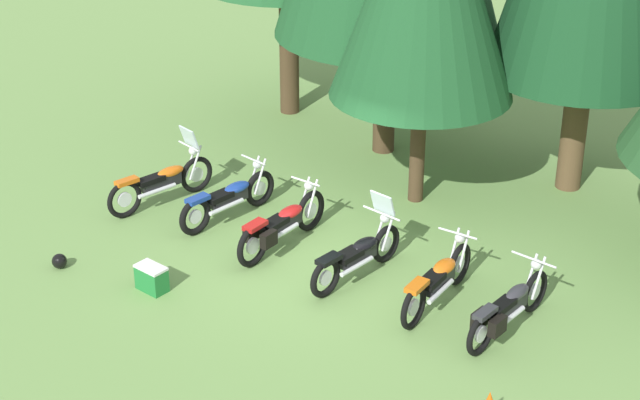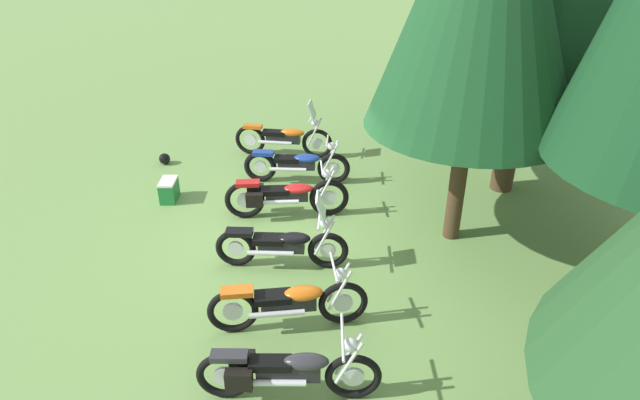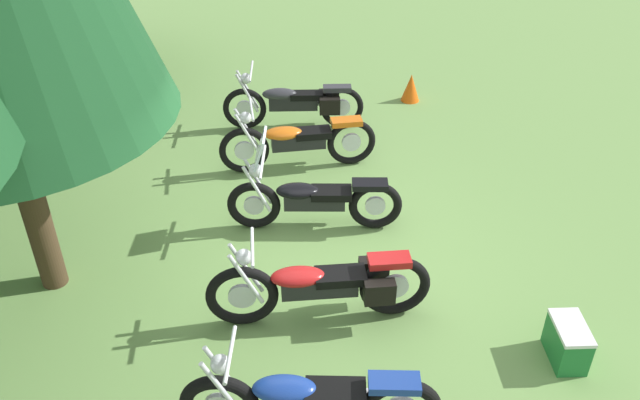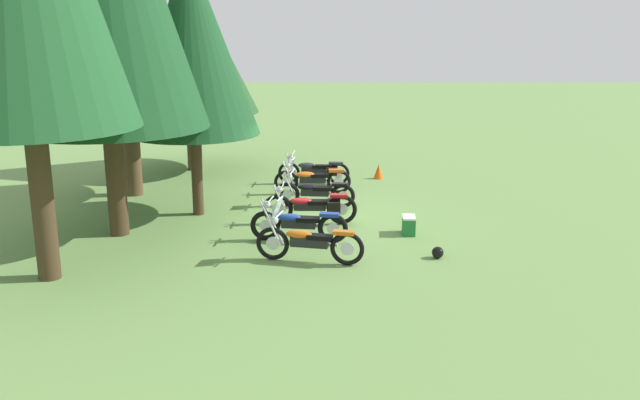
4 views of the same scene
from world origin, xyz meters
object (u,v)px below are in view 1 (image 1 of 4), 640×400
(motorcycle_4, at_px, (438,280))
(dropped_helmet, at_px, (59,261))
(motorcycle_2, at_px, (281,224))
(picnic_cooler, at_px, (152,278))
(motorcycle_5, at_px, (508,308))
(motorcycle_3, at_px, (358,254))
(motorcycle_1, at_px, (229,198))
(motorcycle_0, at_px, (163,181))

(motorcycle_4, bearing_deg, dropped_helmet, 113.13)
(motorcycle_2, distance_m, picnic_cooler, 2.49)
(motorcycle_5, bearing_deg, motorcycle_3, 94.16)
(dropped_helmet, bearing_deg, motorcycle_4, 26.33)
(motorcycle_3, height_order, picnic_cooler, motorcycle_3)
(motorcycle_3, distance_m, motorcycle_5, 2.73)
(picnic_cooler, distance_m, dropped_helmet, 1.81)
(motorcycle_1, relative_size, motorcycle_3, 1.04)
(picnic_cooler, bearing_deg, motorcycle_1, 103.31)
(motorcycle_0, bearing_deg, motorcycle_1, -67.82)
(motorcycle_2, bearing_deg, motorcycle_5, -90.03)
(motorcycle_1, distance_m, picnic_cooler, 2.70)
(motorcycle_0, xyz_separation_m, dropped_helmet, (0.28, -2.79, -0.34))
(dropped_helmet, bearing_deg, motorcycle_3, 32.99)
(motorcycle_2, bearing_deg, motorcycle_3, -90.82)
(motorcycle_4, relative_size, picnic_cooler, 4.23)
(motorcycle_0, height_order, motorcycle_4, motorcycle_0)
(motorcycle_0, xyz_separation_m, picnic_cooler, (2.03, -2.36, -0.25))
(motorcycle_3, relative_size, picnic_cooler, 4.10)
(dropped_helmet, bearing_deg, motorcycle_5, 21.56)
(motorcycle_1, distance_m, motorcycle_5, 5.82)
(motorcycle_1, bearing_deg, motorcycle_2, -93.87)
(motorcycle_4, relative_size, motorcycle_5, 1.01)
(motorcycle_4, bearing_deg, picnic_cooler, 118.08)
(motorcycle_3, height_order, motorcycle_4, motorcycle_3)
(motorcycle_1, xyz_separation_m, motorcycle_3, (3.08, -0.31, 0.01))
(motorcycle_5, xyz_separation_m, picnic_cooler, (-5.19, -2.32, -0.22))
(motorcycle_1, xyz_separation_m, motorcycle_2, (1.44, -0.28, 0.03))
(picnic_cooler, relative_size, dropped_helmet, 2.08)
(motorcycle_1, distance_m, motorcycle_2, 1.46)
(motorcycle_5, bearing_deg, picnic_cooler, 118.04)
(motorcycle_4, bearing_deg, motorcycle_2, 87.73)
(motorcycle_2, height_order, dropped_helmet, motorcycle_2)
(motorcycle_3, xyz_separation_m, motorcycle_4, (1.48, 0.08, 0.01))
(dropped_helmet, bearing_deg, motorcycle_2, 47.08)
(motorcycle_3, bearing_deg, motorcycle_2, 94.90)
(motorcycle_0, bearing_deg, dropped_helmet, -162.53)
(picnic_cooler, bearing_deg, dropped_helmet, -166.36)
(dropped_helmet, bearing_deg, picnic_cooler, 13.64)
(motorcycle_4, height_order, dropped_helmet, motorcycle_4)
(motorcycle_0, distance_m, motorcycle_2, 2.85)
(motorcycle_0, relative_size, motorcycle_3, 1.05)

